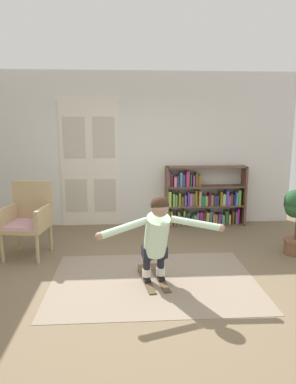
% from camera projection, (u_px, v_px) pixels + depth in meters
% --- Properties ---
extents(ground_plane, '(7.20, 7.20, 0.00)m').
position_uv_depth(ground_plane, '(147.00, 281.00, 4.40)').
color(ground_plane, brown).
extents(back_wall, '(6.00, 0.10, 2.90)m').
position_uv_depth(back_wall, '(139.00, 150.00, 6.65)').
color(back_wall, silver).
rests_on(back_wall, ground).
extents(double_door, '(1.22, 0.05, 2.45)m').
position_uv_depth(double_door, '(90.00, 162.00, 6.58)').
color(double_door, silver).
rests_on(double_door, ground).
extents(rug, '(2.57, 1.80, 0.01)m').
position_uv_depth(rug, '(154.00, 281.00, 4.39)').
color(rug, gray).
rests_on(rug, ground).
extents(bookshelf, '(1.55, 0.30, 1.15)m').
position_uv_depth(bookshelf, '(201.00, 200.00, 6.72)').
color(bookshelf, brown).
rests_on(bookshelf, ground).
extents(wicker_chair, '(0.69, 0.69, 1.10)m').
position_uv_depth(wicker_chair, '(28.00, 217.00, 5.18)').
color(wicker_chair, tan).
rests_on(wicker_chair, ground).
extents(skis_pair, '(0.38, 0.77, 0.07)m').
position_uv_depth(skis_pair, '(153.00, 278.00, 4.41)').
color(skis_pair, brown).
rests_on(skis_pair, rug).
extents(person_skier, '(1.48, 0.68, 1.09)m').
position_uv_depth(person_skier, '(157.00, 234.00, 4.10)').
color(person_skier, white).
rests_on(person_skier, skis_pair).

